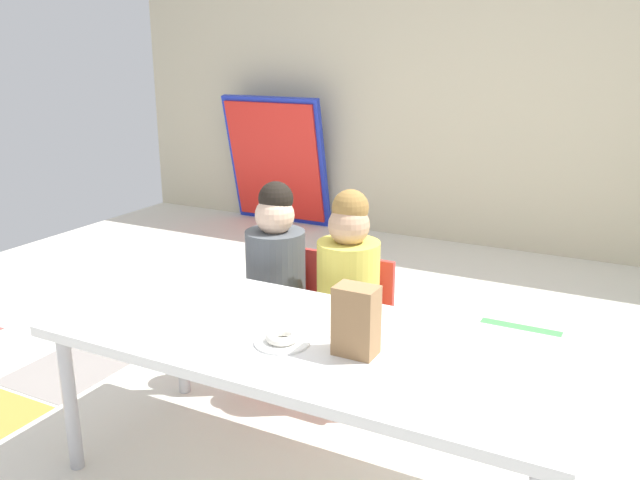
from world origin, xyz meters
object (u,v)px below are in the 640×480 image
at_px(folded_activity_table, 276,161).
at_px(paper_plate_near_edge, 282,342).
at_px(seated_child_middle_seat, 349,277).
at_px(seated_child_near_camera, 277,265).
at_px(craft_table, 308,349).
at_px(donut_powdered_on_plate, 282,337).
at_px(paper_bag_brown, 356,321).

relative_size(folded_activity_table, paper_plate_near_edge, 6.04).
bearing_deg(seated_child_middle_seat, folded_activity_table, 126.92).
bearing_deg(seated_child_near_camera, paper_plate_near_edge, -57.65).
distance_m(craft_table, paper_plate_near_edge, 0.11).
bearing_deg(seated_child_middle_seat, donut_powdered_on_plate, -82.96).
bearing_deg(seated_child_near_camera, craft_table, -51.18).
height_order(craft_table, folded_activity_table, folded_activity_table).
distance_m(folded_activity_table, paper_bag_brown, 3.69).
bearing_deg(paper_plate_near_edge, craft_table, 62.30).
xyz_separation_m(folded_activity_table, paper_bag_brown, (2.11, -3.02, 0.13)).
xyz_separation_m(seated_child_middle_seat, donut_powdered_on_plate, (0.08, -0.69, 0.03)).
bearing_deg(folded_activity_table, paper_bag_brown, -55.07).
bearing_deg(folded_activity_table, seated_child_middle_seat, -53.08).
bearing_deg(paper_bag_brown, paper_plate_near_edge, -169.85).
relative_size(craft_table, folded_activity_table, 1.61).
distance_m(paper_bag_brown, donut_powdered_on_plate, 0.26).
relative_size(folded_activity_table, donut_powdered_on_plate, 10.28).
distance_m(seated_child_middle_seat, folded_activity_table, 2.97).
height_order(craft_table, seated_child_near_camera, seated_child_near_camera).
bearing_deg(folded_activity_table, paper_plate_near_edge, -58.58).
bearing_deg(seated_child_middle_seat, paper_plate_near_edge, -82.96).
bearing_deg(paper_plate_near_edge, paper_bag_brown, 10.15).
xyz_separation_m(seated_child_middle_seat, folded_activity_table, (-1.79, 2.38, -0.02)).
relative_size(seated_child_near_camera, paper_bag_brown, 4.17).
xyz_separation_m(craft_table, donut_powdered_on_plate, (-0.05, -0.09, 0.07)).
distance_m(paper_plate_near_edge, donut_powdered_on_plate, 0.02).
xyz_separation_m(paper_plate_near_edge, donut_powdered_on_plate, (0.00, 0.00, 0.02)).
relative_size(seated_child_middle_seat, paper_bag_brown, 4.17).
height_order(seated_child_middle_seat, paper_plate_near_edge, seated_child_middle_seat).
bearing_deg(seated_child_middle_seat, paper_bag_brown, -63.36).
height_order(seated_child_near_camera, paper_bag_brown, seated_child_near_camera).
bearing_deg(paper_plate_near_edge, seated_child_middle_seat, 97.04).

